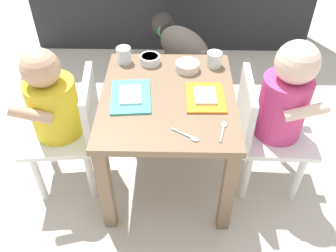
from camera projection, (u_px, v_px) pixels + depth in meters
ground_plane at (168, 173)px, 1.57m from camera, size 7.00×7.00×0.00m
dining_table at (168, 112)px, 1.34m from camera, size 0.48×0.57×0.43m
seated_child_left at (57, 107)px, 1.29m from camera, size 0.31×0.31×0.62m
seated_child_right at (281, 104)px, 1.28m from camera, size 0.29×0.29×0.65m
dog at (181, 45)px, 1.96m from camera, size 0.37×0.45×0.34m
food_tray_left at (131, 96)px, 1.27m from camera, size 0.16×0.21×0.02m
food_tray_right at (205, 97)px, 1.27m from camera, size 0.14×0.18×0.02m
water_cup_left at (124, 56)px, 1.43m from camera, size 0.06×0.06×0.06m
water_cup_right at (214, 60)px, 1.41m from camera, size 0.06×0.06×0.06m
veggie_bowl_near at (187, 66)px, 1.39m from camera, size 0.09×0.09×0.03m
veggie_bowl_far at (150, 59)px, 1.43m from camera, size 0.08×0.08×0.03m
spoon_by_left_tray at (223, 129)px, 1.14m from camera, size 0.04×0.10×0.01m
spoon_by_right_tray at (188, 136)px, 1.12m from camera, size 0.09×0.07×0.01m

